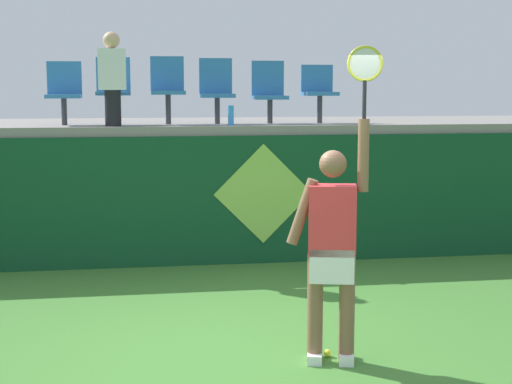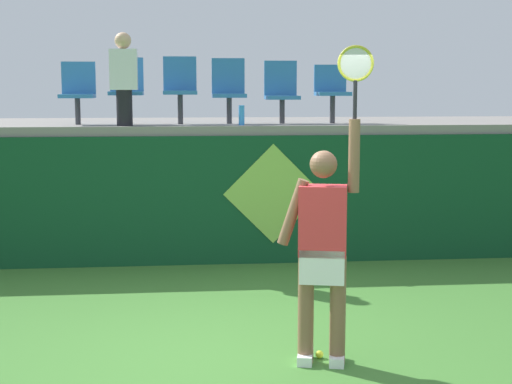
{
  "view_description": "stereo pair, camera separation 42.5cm",
  "coord_description": "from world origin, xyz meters",
  "px_view_note": "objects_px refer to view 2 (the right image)",
  "views": [
    {
      "loc": [
        -0.77,
        -6.18,
        2.27
      ],
      "look_at": [
        0.4,
        1.22,
        1.23
      ],
      "focal_mm": 54.22,
      "sensor_mm": 36.0,
      "label": 1
    },
    {
      "loc": [
        -0.34,
        -6.23,
        2.27
      ],
      "look_at": [
        0.4,
        1.22,
        1.23
      ],
      "focal_mm": 54.22,
      "sensor_mm": 36.0,
      "label": 2
    }
  ],
  "objects_px": {
    "water_bottle": "(242,115)",
    "stadium_chair_0": "(78,90)",
    "tennis_ball": "(319,354)",
    "stadium_chair_5": "(332,90)",
    "stadium_chair_2": "(180,86)",
    "stadium_chair_3": "(229,88)",
    "stadium_chair_1": "(126,87)",
    "spectator_0": "(124,77)",
    "tennis_player": "(323,245)",
    "stadium_chair_4": "(281,90)"
  },
  "relations": [
    {
      "from": "tennis_ball",
      "to": "stadium_chair_0",
      "type": "distance_m",
      "value": 5.33
    },
    {
      "from": "tennis_player",
      "to": "stadium_chair_5",
      "type": "bearing_deg",
      "value": 78.1
    },
    {
      "from": "tennis_player",
      "to": "stadium_chair_3",
      "type": "xyz_separation_m",
      "value": [
        -0.48,
        4.32,
        1.23
      ]
    },
    {
      "from": "stadium_chair_2",
      "to": "stadium_chair_5",
      "type": "height_order",
      "value": "stadium_chair_2"
    },
    {
      "from": "tennis_ball",
      "to": "stadium_chair_1",
      "type": "distance_m",
      "value": 5.09
    },
    {
      "from": "stadium_chair_2",
      "to": "spectator_0",
      "type": "bearing_deg",
      "value": -147.49
    },
    {
      "from": "stadium_chair_0",
      "to": "spectator_0",
      "type": "bearing_deg",
      "value": -35.4
    },
    {
      "from": "stadium_chair_1",
      "to": "spectator_0",
      "type": "height_order",
      "value": "spectator_0"
    },
    {
      "from": "tennis_player",
      "to": "stadium_chair_1",
      "type": "xyz_separation_m",
      "value": [
        -1.83,
        4.32,
        1.25
      ]
    },
    {
      "from": "water_bottle",
      "to": "stadium_chair_1",
      "type": "distance_m",
      "value": 1.59
    },
    {
      "from": "stadium_chair_1",
      "to": "water_bottle",
      "type": "bearing_deg",
      "value": -17.61
    },
    {
      "from": "stadium_chair_4",
      "to": "stadium_chair_2",
      "type": "bearing_deg",
      "value": -179.87
    },
    {
      "from": "stadium_chair_0",
      "to": "stadium_chair_3",
      "type": "distance_m",
      "value": 1.97
    },
    {
      "from": "stadium_chair_0",
      "to": "stadium_chair_4",
      "type": "distance_m",
      "value": 2.68
    },
    {
      "from": "water_bottle",
      "to": "stadium_chair_4",
      "type": "distance_m",
      "value": 0.81
    },
    {
      "from": "stadium_chair_1",
      "to": "spectator_0",
      "type": "distance_m",
      "value": 0.46
    },
    {
      "from": "stadium_chair_0",
      "to": "stadium_chair_1",
      "type": "height_order",
      "value": "stadium_chair_1"
    },
    {
      "from": "stadium_chair_3",
      "to": "stadium_chair_5",
      "type": "distance_m",
      "value": 1.39
    },
    {
      "from": "stadium_chair_4",
      "to": "stadium_chair_5",
      "type": "bearing_deg",
      "value": -1.02
    },
    {
      "from": "water_bottle",
      "to": "stadium_chair_4",
      "type": "bearing_deg",
      "value": 39.47
    },
    {
      "from": "stadium_chair_1",
      "to": "stadium_chair_2",
      "type": "height_order",
      "value": "stadium_chair_2"
    },
    {
      "from": "stadium_chair_0",
      "to": "stadium_chair_2",
      "type": "height_order",
      "value": "stadium_chair_2"
    },
    {
      "from": "stadium_chair_2",
      "to": "stadium_chair_3",
      "type": "height_order",
      "value": "stadium_chair_2"
    },
    {
      "from": "tennis_ball",
      "to": "stadium_chair_2",
      "type": "bearing_deg",
      "value": 104.96
    },
    {
      "from": "water_bottle",
      "to": "stadium_chair_4",
      "type": "relative_size",
      "value": 0.3
    },
    {
      "from": "stadium_chair_2",
      "to": "stadium_chair_4",
      "type": "height_order",
      "value": "stadium_chair_2"
    },
    {
      "from": "tennis_player",
      "to": "stadium_chair_5",
      "type": "xyz_separation_m",
      "value": [
        0.91,
        4.31,
        1.21
      ]
    },
    {
      "from": "tennis_player",
      "to": "water_bottle",
      "type": "relative_size",
      "value": 10.13
    },
    {
      "from": "tennis_player",
      "to": "spectator_0",
      "type": "bearing_deg",
      "value": 115.27
    },
    {
      "from": "water_bottle",
      "to": "stadium_chair_0",
      "type": "bearing_deg",
      "value": 167.47
    },
    {
      "from": "stadium_chair_5",
      "to": "tennis_ball",
      "type": "bearing_deg",
      "value": -102.2
    },
    {
      "from": "tennis_player",
      "to": "stadium_chair_1",
      "type": "distance_m",
      "value": 4.85
    },
    {
      "from": "stadium_chair_2",
      "to": "stadium_chair_5",
      "type": "bearing_deg",
      "value": -0.26
    },
    {
      "from": "water_bottle",
      "to": "stadium_chair_0",
      "type": "xyz_separation_m",
      "value": [
        -2.1,
        0.47,
        0.32
      ]
    },
    {
      "from": "stadium_chair_2",
      "to": "stadium_chair_3",
      "type": "bearing_deg",
      "value": 0.26
    },
    {
      "from": "stadium_chair_4",
      "to": "stadium_chair_5",
      "type": "height_order",
      "value": "stadium_chair_4"
    },
    {
      "from": "tennis_ball",
      "to": "stadium_chair_5",
      "type": "distance_m",
      "value": 4.81
    },
    {
      "from": "stadium_chair_0",
      "to": "stadium_chair_1",
      "type": "bearing_deg",
      "value": 0.13
    },
    {
      "from": "stadium_chair_0",
      "to": "stadium_chair_5",
      "type": "relative_size",
      "value": 1.04
    },
    {
      "from": "tennis_ball",
      "to": "water_bottle",
      "type": "distance_m",
      "value": 4.19
    },
    {
      "from": "tennis_ball",
      "to": "stadium_chair_3",
      "type": "distance_m",
      "value": 4.77
    },
    {
      "from": "tennis_ball",
      "to": "stadium_chair_2",
      "type": "relative_size",
      "value": 0.07
    },
    {
      "from": "stadium_chair_2",
      "to": "spectator_0",
      "type": "distance_m",
      "value": 0.84
    },
    {
      "from": "tennis_player",
      "to": "tennis_ball",
      "type": "bearing_deg",
      "value": 90.2
    },
    {
      "from": "water_bottle",
      "to": "stadium_chair_0",
      "type": "distance_m",
      "value": 2.18
    },
    {
      "from": "stadium_chair_2",
      "to": "stadium_chair_5",
      "type": "xyz_separation_m",
      "value": [
        2.03,
        -0.01,
        -0.05
      ]
    },
    {
      "from": "stadium_chair_3",
      "to": "tennis_player",
      "type": "bearing_deg",
      "value": -83.65
    },
    {
      "from": "tennis_ball",
      "to": "water_bottle",
      "type": "height_order",
      "value": "water_bottle"
    },
    {
      "from": "tennis_player",
      "to": "spectator_0",
      "type": "xyz_separation_m",
      "value": [
        -1.83,
        3.87,
        1.38
      ]
    },
    {
      "from": "stadium_chair_1",
      "to": "stadium_chair_5",
      "type": "relative_size",
      "value": 1.11
    }
  ]
}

